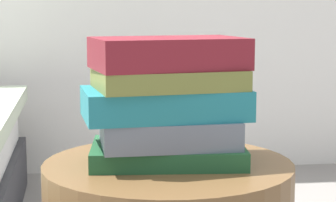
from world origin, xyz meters
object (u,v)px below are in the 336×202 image
Objects in this scene: book_slate at (171,131)px; book_olive at (168,79)px; book_forest at (167,153)px; book_maroon at (170,53)px; book_teal at (165,103)px.

book_olive reaches higher than book_slate.
book_forest is 1.08× the size of book_olive.
book_maroon is (0.00, -0.01, 0.18)m from book_forest.
book_slate reaches higher than book_forest.
book_slate is 0.94× the size of book_olive.
book_olive is (0.00, -0.01, 0.14)m from book_forest.
book_maroon reaches higher than book_forest.
book_slate is (0.01, -0.01, 0.04)m from book_forest.
book_olive is at bearing -3.59° from book_teal.
book_forest is at bearing 97.95° from book_olive.
book_maroon is at bearing -58.36° from book_forest.
book_maroon reaches higher than book_slate.
book_teal is at bearing 173.70° from book_olive.
book_forest is 1.05× the size of book_maroon.
book_olive is (0.01, 0.00, 0.04)m from book_teal.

